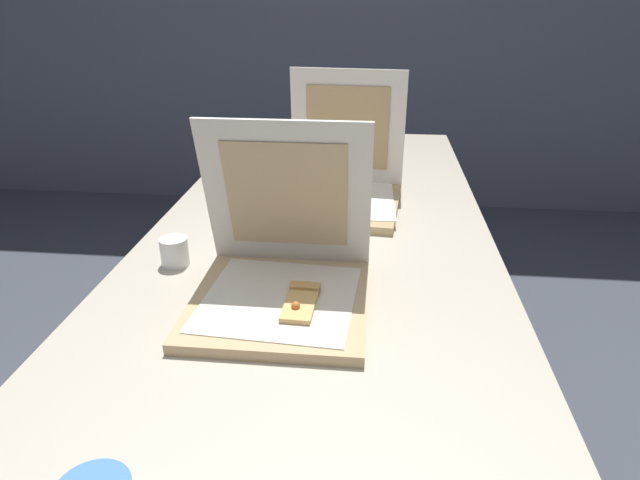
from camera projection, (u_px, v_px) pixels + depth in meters
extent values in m
cube|color=#BCB29E|center=(319.00, 240.00, 1.34)|extent=(0.86, 2.11, 0.03)
cylinder|color=gray|center=(263.00, 218.00, 2.42)|extent=(0.04, 0.04, 0.70)
cylinder|color=gray|center=(423.00, 224.00, 2.35)|extent=(0.04, 0.04, 0.70)
cube|color=tan|center=(279.00, 303.00, 1.02)|extent=(0.34, 0.34, 0.02)
cube|color=silver|center=(280.00, 298.00, 1.02)|extent=(0.30, 0.30, 0.00)
cube|color=silver|center=(287.00, 196.00, 1.06)|extent=(0.33, 0.09, 0.32)
cube|color=tan|center=(286.00, 196.00, 1.06)|extent=(0.24, 0.07, 0.23)
cube|color=#E0B266|center=(300.00, 305.00, 0.98)|extent=(0.06, 0.12, 0.01)
cube|color=tan|center=(305.00, 288.00, 1.03)|extent=(0.06, 0.03, 0.02)
sphere|color=orange|center=(298.00, 306.00, 0.96)|extent=(0.02, 0.02, 0.02)
cube|color=tan|center=(338.00, 204.00, 1.50)|extent=(0.36, 0.36, 0.02)
cube|color=silver|center=(340.00, 199.00, 1.50)|extent=(0.31, 0.31, 0.00)
cube|color=silver|center=(347.00, 128.00, 1.56)|extent=(0.33, 0.05, 0.33)
cube|color=tan|center=(347.00, 128.00, 1.56)|extent=(0.24, 0.03, 0.24)
cube|color=#E5B74C|center=(342.00, 205.00, 1.44)|extent=(0.09, 0.14, 0.01)
cube|color=tan|center=(340.00, 195.00, 1.50)|extent=(0.07, 0.03, 0.02)
sphere|color=#2D6628|center=(339.00, 199.00, 1.45)|extent=(0.02, 0.02, 0.02)
sphere|color=#2D6628|center=(343.00, 205.00, 1.42)|extent=(0.02, 0.02, 0.02)
cylinder|color=white|center=(271.00, 174.00, 1.68)|extent=(0.06, 0.06, 0.06)
cylinder|color=white|center=(174.00, 251.00, 1.18)|extent=(0.06, 0.06, 0.06)
cylinder|color=white|center=(231.00, 213.00, 1.38)|extent=(0.06, 0.06, 0.06)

